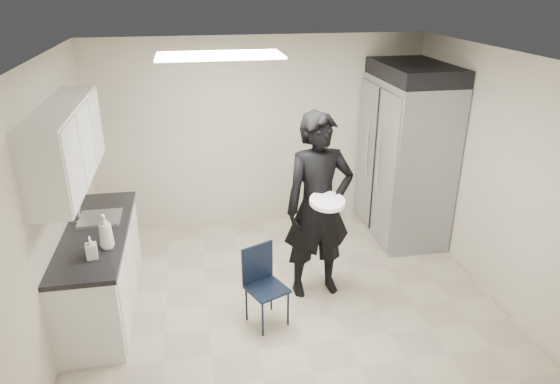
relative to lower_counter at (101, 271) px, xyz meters
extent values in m
plane|color=tan|center=(1.95, -0.20, -0.43)|extent=(4.50, 4.50, 0.00)
plane|color=silver|center=(1.95, -0.20, 2.17)|extent=(4.50, 4.50, 0.00)
plane|color=beige|center=(1.95, 1.80, 0.87)|extent=(4.50, 0.00, 4.50)
plane|color=beige|center=(-0.30, -0.20, 0.87)|extent=(0.00, 4.00, 4.00)
plane|color=beige|center=(4.20, -0.20, 0.87)|extent=(0.00, 4.00, 4.00)
cube|color=white|center=(1.35, 0.20, 2.14)|extent=(1.20, 0.60, 0.02)
cube|color=silver|center=(0.00, 0.00, 0.00)|extent=(0.60, 1.90, 0.86)
cube|color=black|center=(0.00, 0.00, 0.46)|extent=(0.64, 1.95, 0.05)
cube|color=gray|center=(0.02, 0.25, 0.44)|extent=(0.42, 0.40, 0.14)
cylinder|color=silver|center=(-0.18, 0.25, 0.59)|extent=(0.02, 0.02, 0.24)
cube|color=silver|center=(-0.13, 0.00, 1.40)|extent=(0.35, 1.80, 0.75)
cube|color=black|center=(-0.19, 1.15, 1.19)|extent=(0.22, 0.30, 0.35)
cube|color=yellow|center=(-0.29, -0.10, 0.79)|extent=(0.00, 0.12, 0.07)
cube|color=yellow|center=(-0.29, 0.10, 0.75)|extent=(0.00, 0.12, 0.07)
cube|color=gray|center=(3.78, 1.07, 0.62)|extent=(0.80, 1.35, 2.10)
cube|color=black|center=(3.78, 1.07, 1.77)|extent=(0.80, 1.35, 0.20)
cube|color=black|center=(1.66, -0.59, -0.03)|extent=(0.47, 0.47, 0.80)
imported|color=black|center=(2.30, -0.10, 0.60)|extent=(0.79, 0.57, 2.05)
cylinder|color=silver|center=(2.32, -0.35, 0.77)|extent=(0.39, 0.39, 0.04)
imported|color=silver|center=(0.18, -0.38, 0.65)|extent=(0.17, 0.17, 0.34)
imported|color=silver|center=(0.07, -0.56, 0.59)|extent=(0.11, 0.11, 0.22)
camera|label=1|loc=(1.04, -4.73, 2.81)|focal=32.00mm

